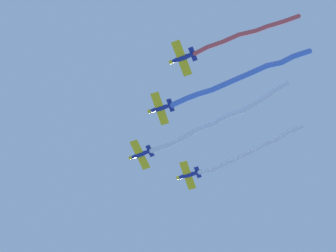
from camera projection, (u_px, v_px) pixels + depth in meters
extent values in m
ellipsoid|color=navy|center=(141.00, 154.00, 87.06)|extent=(1.61, 4.33, 0.87)
sphere|color=yellow|center=(131.00, 158.00, 87.39)|extent=(0.86, 0.86, 0.74)
ellipsoid|color=black|center=(138.00, 154.00, 87.44)|extent=(0.76, 1.15, 0.46)
cube|color=yellow|center=(140.00, 155.00, 86.98)|extent=(6.33, 2.52, 0.12)
cube|color=navy|center=(150.00, 151.00, 86.84)|extent=(2.52, 1.22, 0.10)
cube|color=yellow|center=(150.00, 150.00, 87.25)|extent=(0.28, 0.97, 1.20)
cylinder|color=white|center=(161.00, 148.00, 86.67)|extent=(2.09, 3.54, 1.71)
cylinder|color=white|center=(177.00, 141.00, 86.40)|extent=(1.43, 2.99, 1.42)
cylinder|color=white|center=(191.00, 133.00, 86.04)|extent=(1.21, 2.96, 1.57)
cylinder|color=white|center=(206.00, 126.00, 85.93)|extent=(1.90, 3.01, 1.63)
cylinder|color=white|center=(220.00, 120.00, 85.55)|extent=(1.32, 2.87, 1.30)
cylinder|color=white|center=(235.00, 113.00, 85.00)|extent=(1.54, 2.92, 1.10)
cylinder|color=white|center=(250.00, 107.00, 84.62)|extent=(1.38, 2.96, 1.52)
cylinder|color=white|center=(265.00, 97.00, 84.26)|extent=(1.32, 3.32, 1.65)
cylinder|color=white|center=(280.00, 88.00, 83.82)|extent=(1.29, 2.83, 1.38)
sphere|color=white|center=(152.00, 151.00, 86.67)|extent=(0.92, 0.92, 0.92)
sphere|color=white|center=(170.00, 145.00, 86.66)|extent=(0.92, 0.92, 0.92)
sphere|color=white|center=(184.00, 137.00, 86.14)|extent=(0.92, 0.92, 0.92)
sphere|color=white|center=(198.00, 129.00, 85.95)|extent=(0.92, 0.92, 0.92)
sphere|color=white|center=(213.00, 124.00, 85.91)|extent=(0.92, 0.92, 0.92)
sphere|color=white|center=(227.00, 116.00, 85.19)|extent=(0.92, 0.92, 0.92)
sphere|color=white|center=(242.00, 110.00, 84.80)|extent=(0.92, 0.92, 0.92)
sphere|color=white|center=(257.00, 103.00, 84.44)|extent=(0.92, 0.92, 0.92)
sphere|color=white|center=(273.00, 92.00, 84.09)|extent=(0.92, 0.92, 0.92)
sphere|color=white|center=(287.00, 83.00, 83.56)|extent=(0.92, 0.92, 0.92)
ellipsoid|color=navy|center=(161.00, 108.00, 83.00)|extent=(1.91, 4.33, 0.87)
sphere|color=yellow|center=(149.00, 111.00, 83.26)|extent=(0.90, 0.90, 0.74)
ellipsoid|color=black|center=(158.00, 108.00, 83.36)|extent=(0.83, 1.17, 0.46)
cube|color=yellow|center=(160.00, 109.00, 82.91)|extent=(6.34, 2.96, 0.12)
cube|color=navy|center=(171.00, 105.00, 82.83)|extent=(2.54, 1.39, 0.10)
cube|color=yellow|center=(170.00, 104.00, 83.25)|extent=(0.36, 0.96, 1.20)
cylinder|color=#4C75DB|center=(179.00, 102.00, 82.59)|extent=(1.66, 2.69, 1.63)
cylinder|color=#4C75DB|center=(192.00, 96.00, 82.38)|extent=(1.57, 2.30, 1.33)
cylinder|color=#4C75DB|center=(205.00, 92.00, 82.33)|extent=(1.97, 2.65, 1.66)
cylinder|color=#4C75DB|center=(219.00, 87.00, 82.49)|extent=(1.85, 2.89, 1.96)
cylinder|color=#4C75DB|center=(232.00, 81.00, 82.42)|extent=(1.42, 2.30, 1.25)
cylinder|color=#4C75DB|center=(245.00, 76.00, 82.41)|extent=(1.86, 2.69, 2.00)
cylinder|color=#4C75DB|center=(259.00, 69.00, 82.45)|extent=(1.67, 2.92, 1.57)
cylinder|color=#4C75DB|center=(274.00, 64.00, 82.25)|extent=(1.82, 2.63, 1.15)
cylinder|color=#4C75DB|center=(287.00, 60.00, 82.34)|extent=(1.64, 2.60, 1.98)
cylinder|color=#4C75DB|center=(301.00, 54.00, 82.47)|extent=(1.95, 3.02, 1.58)
sphere|color=#4C75DB|center=(172.00, 105.00, 82.67)|extent=(0.94, 0.94, 0.94)
sphere|color=#4C75DB|center=(186.00, 99.00, 82.50)|extent=(0.94, 0.94, 0.94)
sphere|color=#4C75DB|center=(198.00, 94.00, 82.27)|extent=(0.94, 0.94, 0.94)
sphere|color=#4C75DB|center=(212.00, 90.00, 82.38)|extent=(0.94, 0.94, 0.94)
sphere|color=#4C75DB|center=(226.00, 84.00, 82.59)|extent=(0.94, 0.94, 0.94)
sphere|color=#4C75DB|center=(238.00, 78.00, 82.25)|extent=(0.94, 0.94, 0.94)
sphere|color=#4C75DB|center=(252.00, 73.00, 82.58)|extent=(0.94, 0.94, 0.94)
sphere|color=#4C75DB|center=(267.00, 66.00, 82.32)|extent=(0.94, 0.94, 0.94)
sphere|color=#4C75DB|center=(281.00, 63.00, 82.18)|extent=(0.94, 0.94, 0.94)
sphere|color=#4C75DB|center=(293.00, 56.00, 82.50)|extent=(0.94, 0.94, 0.94)
sphere|color=#4C75DB|center=(309.00, 51.00, 82.44)|extent=(0.94, 0.94, 0.94)
ellipsoid|color=navy|center=(189.00, 175.00, 89.36)|extent=(1.89, 4.33, 0.87)
sphere|color=yellow|center=(178.00, 178.00, 89.63)|extent=(0.90, 0.90, 0.74)
ellipsoid|color=black|center=(186.00, 175.00, 89.73)|extent=(0.82, 1.17, 0.46)
cube|color=yellow|center=(188.00, 175.00, 89.28)|extent=(6.34, 2.93, 0.12)
cube|color=navy|center=(198.00, 172.00, 89.19)|extent=(2.54, 1.38, 0.10)
cube|color=yellow|center=(197.00, 171.00, 89.61)|extent=(0.35, 0.96, 1.20)
cylinder|color=white|center=(206.00, 171.00, 88.94)|extent=(1.71, 2.65, 0.99)
cylinder|color=white|center=(219.00, 167.00, 88.71)|extent=(1.42, 2.53, 1.44)
cylinder|color=white|center=(232.00, 161.00, 88.51)|extent=(1.57, 2.81, 1.60)
cylinder|color=white|center=(245.00, 154.00, 88.31)|extent=(1.46, 2.66, 1.45)
cylinder|color=white|center=(257.00, 148.00, 88.04)|extent=(1.25, 2.56, 1.43)
cylinder|color=white|center=(270.00, 142.00, 87.84)|extent=(1.60, 2.70, 1.49)
cylinder|color=white|center=(282.00, 135.00, 87.75)|extent=(1.04, 2.73, 1.56)
cylinder|color=white|center=(295.00, 129.00, 87.60)|extent=(1.43, 2.45, 1.09)
sphere|color=white|center=(200.00, 172.00, 89.04)|extent=(0.86, 0.86, 0.86)
sphere|color=white|center=(213.00, 169.00, 88.85)|extent=(0.86, 0.86, 0.86)
sphere|color=white|center=(225.00, 164.00, 88.57)|extent=(0.86, 0.86, 0.86)
sphere|color=white|center=(238.00, 157.00, 88.45)|extent=(0.86, 0.86, 0.86)
sphere|color=white|center=(251.00, 151.00, 88.16)|extent=(0.86, 0.86, 0.86)
sphere|color=white|center=(263.00, 145.00, 87.93)|extent=(0.86, 0.86, 0.86)
sphere|color=white|center=(276.00, 139.00, 87.76)|extent=(0.86, 0.86, 0.86)
sphere|color=white|center=(289.00, 132.00, 87.75)|extent=(0.86, 0.86, 0.86)
sphere|color=white|center=(301.00, 127.00, 87.45)|extent=(0.86, 0.86, 0.86)
ellipsoid|color=navy|center=(183.00, 58.00, 78.67)|extent=(1.67, 4.33, 0.87)
sphere|color=yellow|center=(171.00, 62.00, 78.99)|extent=(0.87, 0.87, 0.74)
ellipsoid|color=black|center=(179.00, 58.00, 79.04)|extent=(0.77, 1.15, 0.46)
cube|color=yellow|center=(182.00, 58.00, 78.58)|extent=(6.34, 2.61, 0.12)
cube|color=navy|center=(193.00, 54.00, 78.45)|extent=(2.52, 1.26, 0.10)
cube|color=yellow|center=(192.00, 53.00, 78.87)|extent=(0.30, 0.97, 1.20)
cylinder|color=#DB4C4C|center=(201.00, 50.00, 78.42)|extent=(1.28, 2.39, 1.62)
cylinder|color=#DB4C4C|center=(215.00, 44.00, 78.40)|extent=(1.42, 2.81, 0.97)
cylinder|color=#DB4C4C|center=(231.00, 38.00, 78.32)|extent=(1.51, 2.88, 1.60)
cylinder|color=#DB4C4C|center=(247.00, 33.00, 78.44)|extent=(1.86, 2.83, 1.31)
cylinder|color=#DB4C4C|center=(261.00, 29.00, 78.46)|extent=(1.39, 2.17, 1.22)
cylinder|color=#DB4C4C|center=(275.00, 24.00, 78.50)|extent=(1.76, 2.80, 1.44)
cylinder|color=#DB4C4C|center=(291.00, 19.00, 78.45)|extent=(1.43, 2.69, 1.04)
sphere|color=#DB4C4C|center=(195.00, 54.00, 78.29)|extent=(0.71, 0.71, 0.71)
sphere|color=#DB4C4C|center=(207.00, 47.00, 78.54)|extent=(0.71, 0.71, 0.71)
sphere|color=#DB4C4C|center=(223.00, 42.00, 78.26)|extent=(0.71, 0.71, 0.71)
sphere|color=#DB4C4C|center=(239.00, 35.00, 78.38)|extent=(0.71, 0.71, 0.71)
sphere|color=#DB4C4C|center=(255.00, 31.00, 78.50)|extent=(0.71, 0.71, 0.71)
sphere|color=#DB4C4C|center=(267.00, 26.00, 78.43)|extent=(0.71, 0.71, 0.71)
sphere|color=#DB4C4C|center=(283.00, 22.00, 78.57)|extent=(0.71, 0.71, 0.71)
sphere|color=#DB4C4C|center=(299.00, 16.00, 78.33)|extent=(0.71, 0.71, 0.71)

